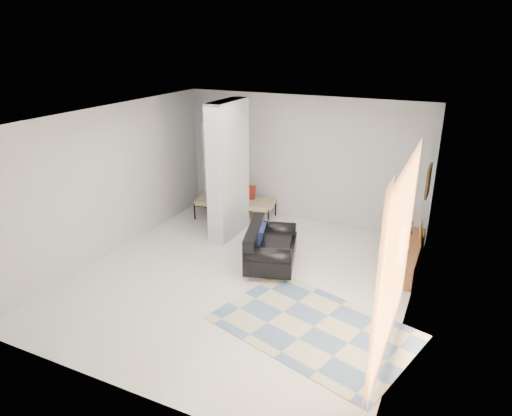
% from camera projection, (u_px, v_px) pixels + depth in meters
% --- Properties ---
extents(floor, '(6.00, 6.00, 0.00)m').
position_uv_depth(floor, '(242.00, 278.00, 7.98)').
color(floor, white).
rests_on(floor, ground).
extents(ceiling, '(6.00, 6.00, 0.00)m').
position_uv_depth(ceiling, '(240.00, 117.00, 6.98)').
color(ceiling, white).
rests_on(ceiling, wall_back).
extents(wall_back, '(6.00, 0.00, 6.00)m').
position_uv_depth(wall_back, '(303.00, 160.00, 10.02)').
color(wall_back, '#AEAFB2').
rests_on(wall_back, ground).
extents(wall_front, '(6.00, 0.00, 6.00)m').
position_uv_depth(wall_front, '(116.00, 289.00, 4.94)').
color(wall_front, '#AEAFB2').
rests_on(wall_front, ground).
extents(wall_left, '(0.00, 6.00, 6.00)m').
position_uv_depth(wall_left, '(111.00, 181.00, 8.57)').
color(wall_left, '#AEAFB2').
rests_on(wall_left, ground).
extents(wall_right, '(0.00, 6.00, 6.00)m').
position_uv_depth(wall_right, '(416.00, 231.00, 6.39)').
color(wall_right, '#AEAFB2').
rests_on(wall_right, ground).
extents(partition_column, '(0.35, 1.20, 2.80)m').
position_uv_depth(partition_column, '(228.00, 170.00, 9.27)').
color(partition_column, silver).
rests_on(partition_column, floor).
extents(hallway_door, '(0.85, 0.06, 2.04)m').
position_uv_depth(hallway_door, '(219.00, 166.00, 10.95)').
color(hallway_door, white).
rests_on(hallway_door, floor).
extents(curtain, '(0.00, 2.55, 2.55)m').
position_uv_depth(curtain, '(397.00, 262.00, 5.43)').
color(curtain, '#F59640').
rests_on(curtain, wall_right).
extents(wall_art, '(0.04, 0.45, 0.55)m').
position_uv_depth(wall_art, '(429.00, 181.00, 7.75)').
color(wall_art, '#311E0D').
rests_on(wall_art, wall_right).
extents(media_console, '(0.45, 1.90, 0.80)m').
position_uv_depth(media_console, '(406.00, 255.00, 8.35)').
color(media_console, brown).
rests_on(media_console, floor).
extents(loveseat, '(1.20, 1.60, 0.76)m').
position_uv_depth(loveseat, '(268.00, 247.00, 8.30)').
color(loveseat, silver).
rests_on(loveseat, floor).
extents(daybed, '(1.87, 1.04, 0.77)m').
position_uv_depth(daybed, '(235.00, 200.00, 10.49)').
color(daybed, black).
rests_on(daybed, floor).
extents(area_rug, '(3.16, 2.54, 0.01)m').
position_uv_depth(area_rug, '(314.00, 327.00, 6.63)').
color(area_rug, '#BEB891').
rests_on(area_rug, floor).
extents(cylinder_lamp, '(0.12, 0.12, 0.64)m').
position_uv_depth(cylinder_lamp, '(402.00, 247.00, 7.47)').
color(cylinder_lamp, beige).
rests_on(cylinder_lamp, media_console).
extents(bronze_figurine, '(0.13, 0.13, 0.26)m').
position_uv_depth(bronze_figurine, '(410.00, 227.00, 8.74)').
color(bronze_figurine, black).
rests_on(bronze_figurine, media_console).
extents(vase, '(0.23, 0.23, 0.22)m').
position_uv_depth(vase, '(403.00, 245.00, 8.05)').
color(vase, white).
rests_on(vase, media_console).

